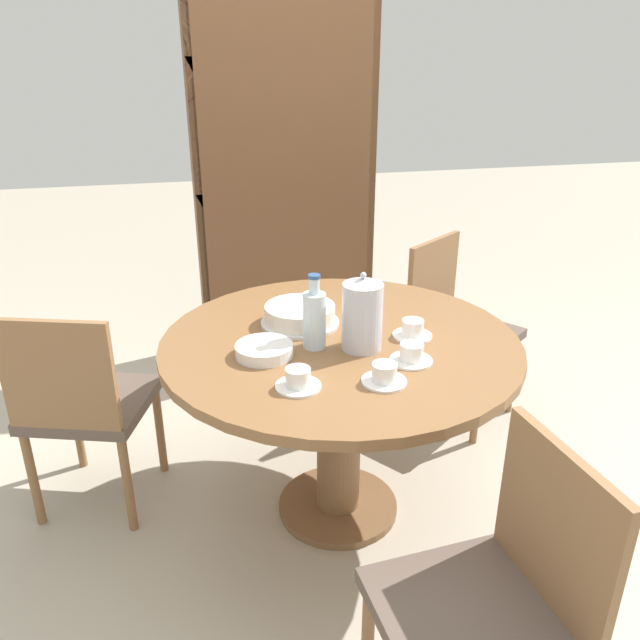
# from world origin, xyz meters

# --- Properties ---
(ground_plane) EXTENTS (14.00, 14.00, 0.00)m
(ground_plane) POSITION_xyz_m (0.00, 0.00, 0.00)
(ground_plane) COLOR #B2A893
(dining_table) EXTENTS (1.24, 1.24, 0.74)m
(dining_table) POSITION_xyz_m (0.00, 0.00, 0.58)
(dining_table) COLOR brown
(dining_table) RESTS_ON ground_plane
(chair_a) EXTENTS (0.59, 0.59, 0.85)m
(chair_a) POSITION_xyz_m (0.73, 0.59, 0.46)
(chair_a) COLOR olive
(chair_a) RESTS_ON ground_plane
(chair_b) EXTENTS (0.53, 0.53, 0.85)m
(chair_b) POSITION_xyz_m (-0.91, 0.24, 0.46)
(chair_b) COLOR olive
(chair_b) RESTS_ON ground_plane
(chair_c) EXTENTS (0.45, 0.45, 0.85)m
(chair_c) POSITION_xyz_m (0.12, -0.93, 0.46)
(chair_c) COLOR olive
(chair_c) RESTS_ON ground_plane
(bookshelf) EXTENTS (0.97, 0.28, 1.96)m
(bookshelf) POSITION_xyz_m (0.07, 1.47, 0.90)
(bookshelf) COLOR brown
(bookshelf) RESTS_ON ground_plane
(coffee_pot) EXTENTS (0.14, 0.14, 0.27)m
(coffee_pot) POSITION_xyz_m (0.05, -0.09, 0.86)
(coffee_pot) COLOR silver
(coffee_pot) RESTS_ON dining_table
(water_bottle) EXTENTS (0.08, 0.08, 0.26)m
(water_bottle) POSITION_xyz_m (-0.10, -0.04, 0.84)
(water_bottle) COLOR silver
(water_bottle) RESTS_ON dining_table
(cake_main) EXTENTS (0.29, 0.29, 0.07)m
(cake_main) POSITION_xyz_m (-0.11, 0.15, 0.77)
(cake_main) COLOR silver
(cake_main) RESTS_ON dining_table
(cup_a) EXTENTS (0.14, 0.14, 0.06)m
(cup_a) POSITION_xyz_m (0.05, -0.33, 0.76)
(cup_a) COLOR white
(cup_a) RESTS_ON dining_table
(cup_b) EXTENTS (0.14, 0.14, 0.06)m
(cup_b) POSITION_xyz_m (0.17, -0.22, 0.76)
(cup_b) COLOR white
(cup_b) RESTS_ON dining_table
(cup_c) EXTENTS (0.14, 0.14, 0.06)m
(cup_c) POSITION_xyz_m (-0.21, -0.30, 0.76)
(cup_c) COLOR white
(cup_c) RESTS_ON dining_table
(cup_d) EXTENTS (0.14, 0.14, 0.06)m
(cup_d) POSITION_xyz_m (0.25, -0.04, 0.76)
(cup_d) COLOR white
(cup_d) RESTS_ON dining_table
(plate_stack) EXTENTS (0.19, 0.19, 0.04)m
(plate_stack) POSITION_xyz_m (-0.28, -0.07, 0.76)
(plate_stack) COLOR white
(plate_stack) RESTS_ON dining_table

